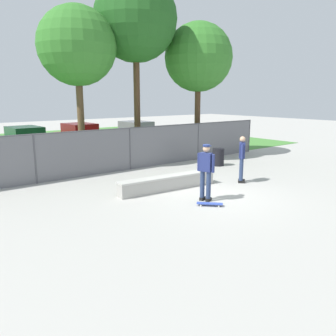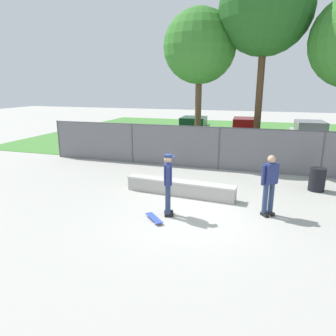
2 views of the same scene
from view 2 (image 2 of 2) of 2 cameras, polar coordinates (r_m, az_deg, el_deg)
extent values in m
plane|color=#ADAAA3|center=(9.30, 4.30, -8.55)|extent=(80.00, 80.00, 0.00)
cube|color=#478438|center=(24.33, 12.90, 5.92)|extent=(29.04, 20.00, 0.02)
cube|color=#A8A59E|center=(10.77, 2.21, -3.84)|extent=(3.90, 0.76, 0.46)
cube|color=beige|center=(10.69, 2.22, -2.52)|extent=(3.95, 0.80, 0.06)
cube|color=black|center=(9.30, 0.13, -8.16)|extent=(0.28, 0.19, 0.10)
cube|color=black|center=(9.10, 0.19, -8.70)|extent=(0.28, 0.19, 0.10)
cylinder|color=navy|center=(9.12, -0.06, -5.33)|extent=(0.15, 0.15, 0.88)
cylinder|color=navy|center=(8.91, 0.00, -5.82)|extent=(0.15, 0.15, 0.88)
cube|color=navy|center=(8.78, -0.03, -1.05)|extent=(0.34, 0.43, 0.60)
cylinder|color=navy|center=(9.03, -0.09, -0.73)|extent=(0.10, 0.10, 0.58)
cylinder|color=navy|center=(8.55, 0.03, -1.65)|extent=(0.10, 0.10, 0.58)
sphere|color=tan|center=(8.67, -0.03, 1.68)|extent=(0.22, 0.22, 0.22)
cylinder|color=navy|center=(8.65, -0.03, 2.32)|extent=(0.23, 0.23, 0.06)
cube|color=navy|center=(8.66, 0.83, 2.17)|extent=(0.18, 0.23, 0.02)
cube|color=#334CB2|center=(8.85, -2.62, -9.22)|extent=(0.70, 0.72, 0.02)
cube|color=#B2B2B7|center=(8.64, -1.88, -9.99)|extent=(0.14, 0.14, 0.02)
cube|color=#B2B2B7|center=(9.09, -3.32, -8.68)|extent=(0.14, 0.14, 0.02)
cylinder|color=silver|center=(8.62, -2.40, -10.31)|extent=(0.06, 0.06, 0.05)
cylinder|color=silver|center=(8.68, -1.36, -10.10)|extent=(0.06, 0.06, 0.05)
cylinder|color=silver|center=(9.07, -3.81, -8.97)|extent=(0.06, 0.06, 0.05)
cylinder|color=silver|center=(9.13, -2.82, -8.79)|extent=(0.06, 0.06, 0.05)
cylinder|color=#4C4C51|center=(17.41, -19.62, 5.11)|extent=(0.07, 0.07, 1.94)
cylinder|color=#4C4C51|center=(15.24, -6.65, 4.58)|extent=(0.07, 0.07, 1.94)
cylinder|color=#4C4C51|center=(14.07, 9.43, 3.61)|extent=(0.07, 0.07, 1.94)
cylinder|color=#4C4C51|center=(14.14, 26.77, 2.24)|extent=(0.07, 0.07, 1.94)
cylinder|color=#4C4C51|center=(13.92, 9.60, 7.41)|extent=(17.04, 0.05, 0.05)
cube|color=slate|center=(14.07, 9.43, 3.61)|extent=(17.04, 0.01, 1.94)
cylinder|color=brown|center=(16.12, 5.57, 9.27)|extent=(0.32, 0.32, 4.22)
sphere|color=#337528|center=(16.15, 5.90, 21.52)|extent=(3.56, 3.56, 3.56)
cylinder|color=#513823|center=(15.43, 16.42, 10.83)|extent=(0.32, 0.32, 5.48)
sphere|color=#21561E|center=(15.75, 17.70, 26.54)|extent=(4.12, 4.12, 4.12)
cube|color=#1E6638|center=(21.09, 4.67, 6.70)|extent=(2.04, 4.30, 0.70)
cube|color=#10381E|center=(21.15, 4.78, 8.55)|extent=(1.72, 2.19, 0.64)
cylinder|color=black|center=(19.74, 6.60, 5.05)|extent=(0.26, 0.65, 0.64)
cylinder|color=black|center=(20.05, 1.48, 5.30)|extent=(0.26, 0.65, 0.64)
cylinder|color=black|center=(22.29, 7.51, 6.16)|extent=(0.26, 0.65, 0.64)
cylinder|color=black|center=(22.57, 2.94, 6.38)|extent=(0.26, 0.65, 0.64)
cube|color=#B21E1E|center=(20.94, 14.10, 6.24)|extent=(2.04, 4.30, 0.70)
cube|color=#621010|center=(21.00, 14.23, 8.10)|extent=(1.72, 2.19, 0.64)
cylinder|color=black|center=(19.73, 16.62, 4.51)|extent=(0.26, 0.65, 0.64)
cylinder|color=black|center=(19.73, 11.39, 4.85)|extent=(0.26, 0.65, 0.64)
cylinder|color=black|center=(22.30, 16.40, 5.69)|extent=(0.26, 0.65, 0.64)
cylinder|color=black|center=(22.30, 11.76, 5.98)|extent=(0.26, 0.65, 0.64)
cube|color=#B7BABF|center=(20.43, 24.74, 5.10)|extent=(2.04, 4.30, 0.70)
cube|color=slate|center=(20.49, 24.87, 7.01)|extent=(1.72, 2.19, 0.64)
cylinder|color=black|center=(19.42, 27.89, 3.23)|extent=(0.26, 0.65, 0.64)
cylinder|color=black|center=(19.07, 22.64, 3.63)|extent=(0.26, 0.65, 0.64)
cylinder|color=black|center=(21.92, 26.37, 4.58)|extent=(0.26, 0.65, 0.64)
cylinder|color=black|center=(21.61, 21.70, 4.95)|extent=(0.26, 0.65, 0.64)
cube|color=black|center=(9.70, 18.46, -7.98)|extent=(0.25, 0.27, 0.10)
cube|color=black|center=(9.56, 17.46, -8.23)|extent=(0.25, 0.27, 0.10)
cylinder|color=navy|center=(9.55, 18.59, -5.20)|extent=(0.15, 0.15, 0.88)
cylinder|color=navy|center=(9.41, 17.57, -5.42)|extent=(0.15, 0.15, 0.88)
cube|color=navy|center=(9.25, 18.45, -1.01)|extent=(0.43, 0.41, 0.60)
cylinder|color=navy|center=(9.42, 19.59, -0.95)|extent=(0.10, 0.10, 0.58)
cylinder|color=navy|center=(9.10, 17.26, -1.30)|extent=(0.10, 0.10, 0.58)
sphere|color=tan|center=(9.15, 18.67, 1.58)|extent=(0.22, 0.22, 0.22)
cylinder|color=black|center=(12.39, 25.93, -1.91)|extent=(0.56, 0.56, 0.85)
camera|label=1|loc=(9.97, -69.64, 2.94)|focal=36.05mm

